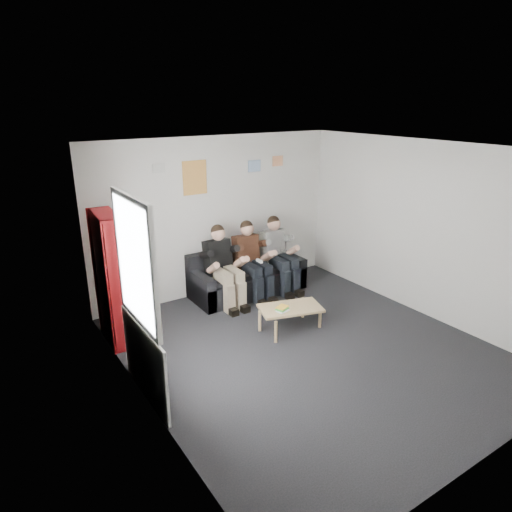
{
  "coord_description": "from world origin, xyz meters",
  "views": [
    {
      "loc": [
        -3.62,
        -4.22,
        3.26
      ],
      "look_at": [
        0.0,
        1.3,
        0.98
      ],
      "focal_mm": 32.0,
      "sensor_mm": 36.0,
      "label": 1
    }
  ],
  "objects_px": {
    "coffee_table": "(290,310)",
    "person_middle": "(253,261)",
    "bookshelf": "(112,279)",
    "person_left": "(224,267)",
    "person_right": "(279,255)",
    "sofa": "(247,277)"
  },
  "relations": [
    {
      "from": "bookshelf",
      "to": "person_left",
      "type": "bearing_deg",
      "value": 11.05
    },
    {
      "from": "sofa",
      "to": "bookshelf",
      "type": "bearing_deg",
      "value": -170.64
    },
    {
      "from": "sofa",
      "to": "person_left",
      "type": "relative_size",
      "value": 1.51
    },
    {
      "from": "sofa",
      "to": "person_left",
      "type": "bearing_deg",
      "value": -160.89
    },
    {
      "from": "sofa",
      "to": "person_middle",
      "type": "distance_m",
      "value": 0.41
    },
    {
      "from": "coffee_table",
      "to": "person_left",
      "type": "bearing_deg",
      "value": 105.01
    },
    {
      "from": "coffee_table",
      "to": "person_right",
      "type": "bearing_deg",
      "value": 60.33
    },
    {
      "from": "bookshelf",
      "to": "person_middle",
      "type": "xyz_separation_m",
      "value": [
        2.43,
        0.21,
        -0.28
      ]
    },
    {
      "from": "coffee_table",
      "to": "person_left",
      "type": "xyz_separation_m",
      "value": [
        -0.36,
        1.34,
        0.33
      ]
    },
    {
      "from": "person_middle",
      "to": "person_right",
      "type": "xyz_separation_m",
      "value": [
        0.56,
        0.0,
        0.0
      ]
    },
    {
      "from": "sofa",
      "to": "bookshelf",
      "type": "height_order",
      "value": "bookshelf"
    },
    {
      "from": "bookshelf",
      "to": "person_left",
      "type": "height_order",
      "value": "bookshelf"
    },
    {
      "from": "sofa",
      "to": "person_left",
      "type": "xyz_separation_m",
      "value": [
        -0.56,
        -0.19,
        0.37
      ]
    },
    {
      "from": "bookshelf",
      "to": "coffee_table",
      "type": "bearing_deg",
      "value": -22.12
    },
    {
      "from": "person_right",
      "to": "coffee_table",
      "type": "bearing_deg",
      "value": -124.35
    },
    {
      "from": "sofa",
      "to": "person_middle",
      "type": "xyz_separation_m",
      "value": [
        0.0,
        -0.19,
        0.36
      ]
    },
    {
      "from": "person_middle",
      "to": "person_right",
      "type": "bearing_deg",
      "value": 3.15
    },
    {
      "from": "coffee_table",
      "to": "person_right",
      "type": "relative_size",
      "value": 0.69
    },
    {
      "from": "sofa",
      "to": "person_left",
      "type": "height_order",
      "value": "person_left"
    },
    {
      "from": "person_left",
      "to": "person_middle",
      "type": "height_order",
      "value": "person_left"
    },
    {
      "from": "coffee_table",
      "to": "person_middle",
      "type": "distance_m",
      "value": 1.39
    },
    {
      "from": "bookshelf",
      "to": "coffee_table",
      "type": "relative_size",
      "value": 2.04
    }
  ]
}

